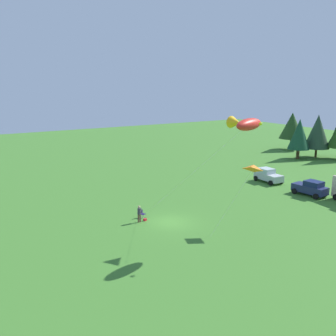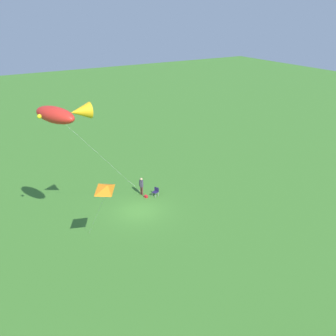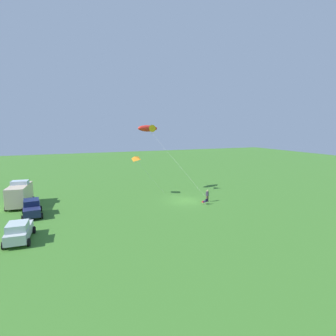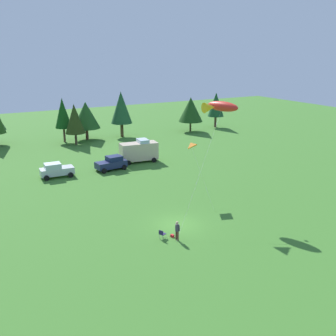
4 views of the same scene
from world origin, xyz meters
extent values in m
plane|color=#3B7428|center=(0.00, 0.00, 0.00)|extent=(160.00, 160.00, 0.00)
cylinder|color=#542E27|center=(-1.66, -2.59, 0.42)|extent=(0.14, 0.14, 0.85)
cylinder|color=#542E27|center=(-1.62, -2.81, 0.42)|extent=(0.14, 0.14, 0.85)
cylinder|color=#40394B|center=(-1.64, -2.70, 1.16)|extent=(0.40, 0.40, 0.62)
sphere|color=tan|center=(-1.64, -2.70, 1.62)|extent=(0.24, 0.24, 0.24)
cylinder|color=#40394B|center=(-1.62, -2.49, 1.19)|extent=(0.11, 0.13, 0.55)
cylinder|color=#40394B|center=(-1.55, -2.88, 1.19)|extent=(0.11, 0.15, 0.56)
cube|color=#231C49|center=(-2.59, -1.80, 0.42)|extent=(0.63, 0.63, 0.04)
cube|color=#231C49|center=(-2.79, -1.89, 0.62)|extent=(0.23, 0.46, 0.40)
cylinder|color=#A5A8AD|center=(-2.48, -1.53, 0.21)|extent=(0.03, 0.03, 0.42)
cylinder|color=#A5A8AD|center=(-2.32, -1.91, 0.21)|extent=(0.03, 0.03, 0.42)
cylinder|color=#A5A8AD|center=(-2.87, -1.69, 0.21)|extent=(0.03, 0.03, 0.42)
cylinder|color=#A5A8AD|center=(-2.70, -2.08, 0.21)|extent=(0.03, 0.03, 0.42)
cube|color=red|center=(-1.72, -2.00, 0.11)|extent=(0.30, 0.37, 0.22)
cube|color=#B7BEC0|center=(-6.38, 20.09, 0.79)|extent=(4.29, 2.02, 0.90)
cube|color=#AEC1C0|center=(-6.89, 20.11, 1.56)|extent=(2.09, 1.76, 0.65)
cylinder|color=black|center=(-7.95, 19.18, 0.34)|extent=(0.69, 0.26, 0.68)
cylinder|color=black|center=(-7.84, 21.16, 0.34)|extent=(0.69, 0.26, 0.68)
cylinder|color=black|center=(-4.93, 19.02, 0.34)|extent=(0.69, 0.26, 0.68)
cylinder|color=black|center=(-4.82, 20.99, 0.34)|extent=(0.69, 0.26, 0.68)
cube|color=navy|center=(0.89, 19.71, 0.79)|extent=(4.36, 2.21, 0.90)
cube|color=#151F48|center=(1.39, 19.76, 1.56)|extent=(2.15, 1.85, 0.65)
cylinder|color=black|center=(2.29, 20.85, 0.34)|extent=(0.70, 0.29, 0.68)
cylinder|color=black|center=(2.49, 18.88, 0.34)|extent=(0.70, 0.29, 0.68)
cylinder|color=black|center=(-0.72, 20.55, 0.34)|extent=(0.70, 0.29, 0.68)
cylinder|color=black|center=(-0.52, 18.58, 0.34)|extent=(0.70, 0.29, 0.68)
cube|color=beige|center=(5.96, 21.60, 1.59)|extent=(5.61, 2.79, 2.50)
cube|color=silver|center=(6.60, 21.53, 3.09)|extent=(1.62, 2.17, 0.50)
cylinder|color=black|center=(8.02, 22.56, 0.34)|extent=(0.70, 0.29, 0.68)
cylinder|color=black|center=(7.76, 20.20, 0.34)|extent=(0.70, 0.29, 0.68)
cylinder|color=black|center=(4.16, 23.00, 0.34)|extent=(0.70, 0.29, 0.68)
cylinder|color=black|center=(3.89, 20.63, 0.34)|extent=(0.70, 0.29, 0.68)
ellipsoid|color=red|center=(7.13, 3.24, 10.28)|extent=(2.31, 3.86, 1.09)
cone|color=yellow|center=(5.49, 3.24, 10.28)|extent=(1.28, 1.08, 1.08)
sphere|color=yellow|center=(8.14, 3.57, 10.40)|extent=(0.26, 0.26, 0.26)
cylinder|color=silver|center=(2.64, 0.13, 5.14)|extent=(8.99, 6.23, 10.29)
cylinder|color=#4C3823|center=(-1.85, -2.98, 0.00)|extent=(0.04, 0.04, 0.01)
pyramid|color=orange|center=(5.07, 6.02, 5.89)|extent=(1.77, 1.57, 0.91)
cylinder|color=silver|center=(5.06, 3.53, 2.84)|extent=(0.15, 4.73, 5.68)
cylinder|color=#4C3823|center=(5.00, 1.16, 0.00)|extent=(0.04, 0.04, 0.01)
camera|label=1|loc=(31.57, -19.76, 13.82)|focal=42.00mm
camera|label=2|loc=(13.23, 26.91, 16.56)|focal=42.00mm
camera|label=3|loc=(-32.91, 15.91, 10.40)|focal=28.00mm
camera|label=4|loc=(-17.22, -29.31, 15.81)|focal=42.00mm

